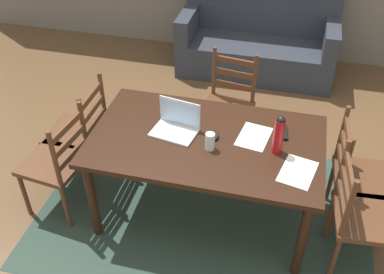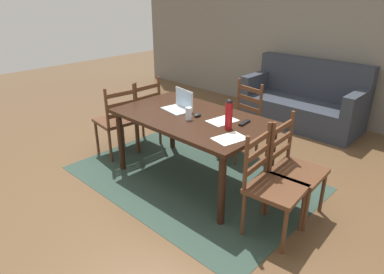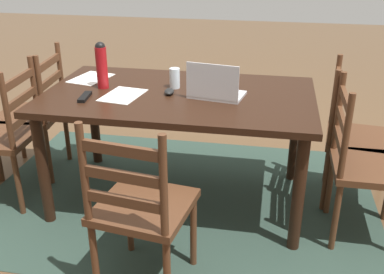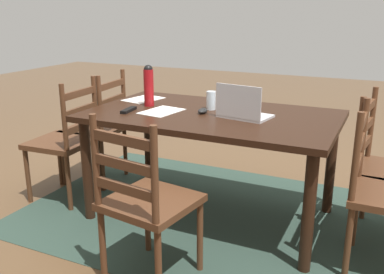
# 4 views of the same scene
# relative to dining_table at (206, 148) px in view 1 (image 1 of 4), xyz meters

# --- Properties ---
(ground_plane) EXTENTS (14.00, 14.00, 0.00)m
(ground_plane) POSITION_rel_dining_table_xyz_m (0.00, 0.00, -0.67)
(ground_plane) COLOR brown
(area_rug) EXTENTS (2.64, 1.84, 0.01)m
(area_rug) POSITION_rel_dining_table_xyz_m (0.00, 0.00, -0.67)
(area_rug) COLOR #2D4238
(area_rug) RESTS_ON ground
(dining_table) EXTENTS (1.68, 0.99, 0.76)m
(dining_table) POSITION_rel_dining_table_xyz_m (0.00, 0.00, 0.00)
(dining_table) COLOR black
(dining_table) RESTS_ON ground
(chair_far_head) EXTENTS (0.50, 0.50, 0.95)m
(chair_far_head) POSITION_rel_dining_table_xyz_m (0.01, 0.86, -0.21)
(chair_far_head) COLOR #56331E
(chair_far_head) RESTS_ON ground
(chair_right_near) EXTENTS (0.48, 0.48, 0.95)m
(chair_right_near) POSITION_rel_dining_table_xyz_m (1.13, -0.20, -0.21)
(chair_right_near) COLOR #56331E
(chair_right_near) RESTS_ON ground
(chair_left_near) EXTENTS (0.49, 0.49, 0.95)m
(chair_left_near) POSITION_rel_dining_table_xyz_m (-1.13, -0.20, -0.21)
(chair_left_near) COLOR #56331E
(chair_left_near) RESTS_ON ground
(chair_right_far) EXTENTS (0.46, 0.46, 0.95)m
(chair_right_far) POSITION_rel_dining_table_xyz_m (1.13, 0.20, -0.21)
(chair_right_far) COLOR #56331E
(chair_right_far) RESTS_ON ground
(chair_left_far) EXTENTS (0.44, 0.44, 0.95)m
(chair_left_far) POSITION_rel_dining_table_xyz_m (-1.13, 0.20, -0.21)
(chair_left_far) COLOR #56331E
(chair_left_far) RESTS_ON ground
(couch) EXTENTS (1.80, 0.80, 1.00)m
(couch) POSITION_rel_dining_table_xyz_m (0.09, 2.46, -0.32)
(couch) COLOR #2D333D
(couch) RESTS_ON ground
(laptop) EXTENTS (0.35, 0.27, 0.23)m
(laptop) POSITION_rel_dining_table_xyz_m (-0.24, 0.05, 0.14)
(laptop) COLOR silver
(laptop) RESTS_ON dining_table
(water_bottle) EXTENTS (0.07, 0.07, 0.30)m
(water_bottle) POSITION_rel_dining_table_xyz_m (0.50, -0.02, 0.24)
(water_bottle) COLOR #A81419
(water_bottle) RESTS_ON dining_table
(drinking_glass) EXTENTS (0.07, 0.07, 0.13)m
(drinking_glass) POSITION_rel_dining_table_xyz_m (0.05, -0.10, 0.15)
(drinking_glass) COLOR silver
(drinking_glass) RESTS_ON dining_table
(computer_mouse) EXTENTS (0.07, 0.11, 0.03)m
(computer_mouse) POSITION_rel_dining_table_xyz_m (0.05, 0.03, 0.10)
(computer_mouse) COLOR black
(computer_mouse) RESTS_ON dining_table
(tv_remote) EXTENTS (0.06, 0.17, 0.02)m
(tv_remote) POSITION_rel_dining_table_xyz_m (0.54, 0.20, 0.10)
(tv_remote) COLOR black
(tv_remote) RESTS_ON dining_table
(paper_stack_left) EXTENTS (0.27, 0.33, 0.00)m
(paper_stack_left) POSITION_rel_dining_table_xyz_m (0.66, -0.19, 0.09)
(paper_stack_left) COLOR white
(paper_stack_left) RESTS_ON dining_table
(paper_stack_right) EXTENTS (0.25, 0.33, 0.00)m
(paper_stack_right) POSITION_rel_dining_table_xyz_m (0.33, 0.11, 0.09)
(paper_stack_right) COLOR white
(paper_stack_right) RESTS_ON dining_table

